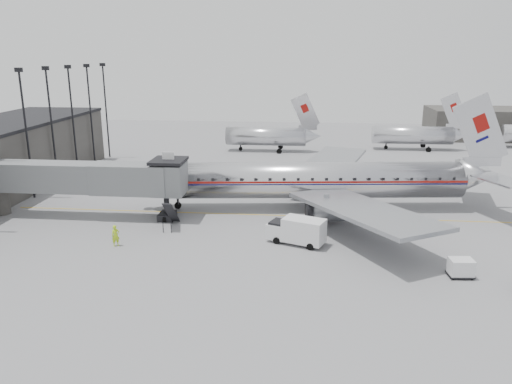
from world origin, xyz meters
TOP-DOWN VIEW (x-y plane):
  - ground at (0.00, 0.00)m, footprint 160.00×160.00m
  - hangar at (45.00, 60.00)m, footprint 30.00×12.00m
  - apron_line at (3.00, 6.00)m, footprint 60.00×0.15m
  - jet_bridge at (-16.66, 3.67)m, footprint 21.00×6.20m
  - floodlight_masts at (-27.50, 13.00)m, footprint 0.90×42.25m
  - distant_aircraft_near at (-1.79, 42.00)m, footprint 16.39×3.20m
  - distant_aircraft_mid at (24.21, 46.00)m, footprint 16.39×3.20m
  - airliner at (6.81, 9.09)m, footprint 40.76×37.59m
  - service_van at (4.36, -1.98)m, footprint 5.61×3.77m
  - baggage_cart_white at (17.23, -7.78)m, footprint 1.98×1.57m
  - ramp_worker at (-11.90, -4.16)m, footprint 0.85×0.79m

SIDE VIEW (x-z plane):
  - ground at x=0.00m, z-range 0.00..0.00m
  - apron_line at x=3.00m, z-range 0.00..0.01m
  - baggage_cart_white at x=17.23m, z-range 0.05..1.52m
  - ramp_worker at x=-11.90m, z-range 0.00..1.95m
  - service_van at x=4.36m, z-range 0.06..2.53m
  - distant_aircraft_near at x=-1.79m, z-range -2.40..7.86m
  - distant_aircraft_mid at x=24.21m, z-range -2.40..7.86m
  - hangar at x=45.00m, z-range 0.00..6.00m
  - airliner at x=6.81m, z-range -3.21..9.70m
  - jet_bridge at x=-16.66m, z-range 0.63..7.73m
  - floodlight_masts at x=-27.50m, z-range 0.74..15.99m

